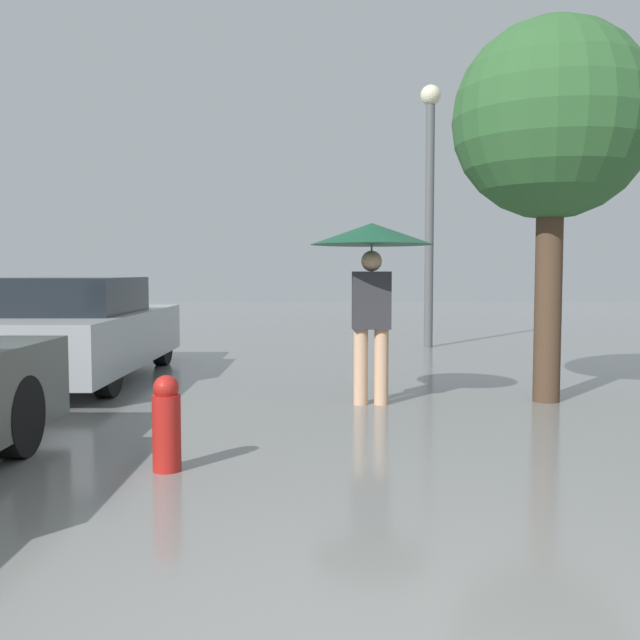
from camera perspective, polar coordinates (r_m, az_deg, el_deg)
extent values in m
cylinder|color=tan|center=(7.34, 3.19, -3.76)|extent=(0.15, 0.15, 0.78)
cylinder|color=tan|center=(7.35, 4.84, -3.75)|extent=(0.15, 0.15, 0.78)
cube|color=#2D2D33|center=(7.29, 4.04, 1.59)|extent=(0.39, 0.23, 0.59)
sphere|color=tan|center=(7.28, 4.05, 4.73)|extent=(0.21, 0.21, 0.21)
cylinder|color=#515456|center=(7.28, 4.05, 3.58)|extent=(0.02, 0.02, 0.62)
cone|color=#14472D|center=(7.29, 4.06, 6.89)|extent=(1.25, 1.25, 0.22)
cylinder|color=black|center=(5.73, -23.12, -7.13)|extent=(0.18, 0.60, 0.60)
cube|color=#9EA3A8|center=(9.62, -19.26, -1.39)|extent=(1.87, 4.35, 0.66)
cube|color=black|center=(9.38, -19.78, 1.86)|extent=(1.59, 1.96, 0.45)
cylinder|color=black|center=(11.19, -21.05, -1.65)|extent=(0.18, 0.68, 0.68)
cylinder|color=black|center=(10.70, -12.60, -1.72)|extent=(0.18, 0.68, 0.68)
cylinder|color=black|center=(8.11, -16.73, -3.57)|extent=(0.18, 0.68, 0.68)
cylinder|color=#473323|center=(7.81, 17.70, 2.37)|extent=(0.28, 0.28, 2.37)
sphere|color=#2D5B2D|center=(7.97, 17.97, 15.01)|extent=(2.04, 2.04, 2.04)
cylinder|color=#515456|center=(13.03, 8.65, 7.47)|extent=(0.16, 0.16, 4.38)
sphere|color=beige|center=(13.37, 8.75, 17.35)|extent=(0.36, 0.36, 0.36)
cylinder|color=#B21E19|center=(5.05, -12.26, -8.83)|extent=(0.19, 0.19, 0.53)
sphere|color=#B21E19|center=(4.99, -12.31, -5.34)|extent=(0.18, 0.18, 0.18)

